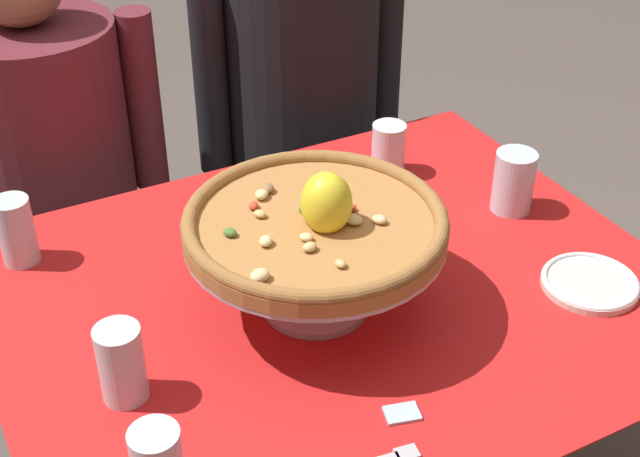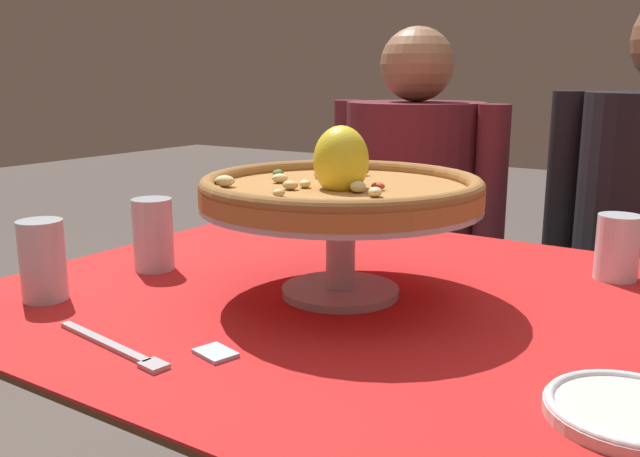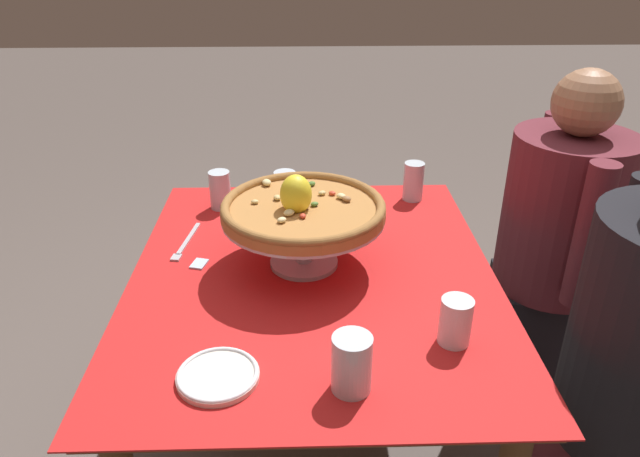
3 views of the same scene
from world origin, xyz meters
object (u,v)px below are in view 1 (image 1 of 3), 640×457
object	(u,v)px
water_glass_side_right	(513,185)
water_glass_back_right	(388,152)
water_glass_back_left	(17,234)
diner_left	(57,192)
pizza	(316,222)
side_plate	(590,282)
water_glass_side_left	(122,367)
pizza_stand	(315,253)
diner_right	(302,128)
sugar_packet	(402,413)

from	to	relation	value
water_glass_side_right	water_glass_back_right	bearing A→B (deg)	120.56
water_glass_back_left	diner_left	world-z (taller)	diner_left
water_glass_side_right	diner_left	xyz separation A→B (m)	(-0.73, 0.71, -0.19)
pizza	side_plate	xyz separation A→B (m)	(0.44, -0.17, -0.16)
water_glass_side_left	side_plate	bearing A→B (deg)	-8.51
pizza_stand	water_glass_back_right	size ratio (longest dim) A/B	3.89
water_glass_side_left	side_plate	world-z (taller)	water_glass_side_left
pizza	diner_right	bearing A→B (deg)	65.05
water_glass_back_left	water_glass_back_right	xyz separation A→B (m)	(0.74, -0.03, -0.01)
pizza	water_glass_back_left	bearing A→B (deg)	138.51
water_glass_back_left	diner_right	size ratio (longest dim) A/B	0.10
water_glass_side_right	sugar_packet	xyz separation A→B (m)	(-0.48, -0.37, -0.05)
pizza	water_glass_back_right	size ratio (longest dim) A/B	3.90
diner_left	diner_right	size ratio (longest dim) A/B	0.96
water_glass_side_left	side_plate	xyz separation A→B (m)	(0.78, -0.12, -0.05)
pizza_stand	water_glass_back_left	distance (m)	0.54
side_plate	water_glass_back_left	bearing A→B (deg)	147.84
pizza_stand	water_glass_back_right	bearing A→B (deg)	43.80
water_glass_side_left	diner_right	distance (m)	1.09
pizza_stand	pizza	xyz separation A→B (m)	(0.00, -0.00, 0.06)
water_glass_side_right	pizza_stand	bearing A→B (deg)	-169.31
diner_right	pizza	bearing A→B (deg)	-114.95
sugar_packet	diner_left	xyz separation A→B (m)	(-0.25, 1.07, -0.14)
water_glass_back_right	water_glass_side_left	xyz separation A→B (m)	(-0.68, -0.38, 0.01)
diner_right	side_plate	bearing A→B (deg)	-85.00
sugar_packet	water_glass_back_left	bearing A→B (deg)	122.18
water_glass_back_left	water_glass_side_right	xyz separation A→B (m)	(0.88, -0.27, -0.00)
water_glass_side_left	diner_left	size ratio (longest dim) A/B	0.11
pizza	water_glass_side_left	size ratio (longest dim) A/B	3.37
water_glass_back_left	water_glass_side_right	bearing A→B (deg)	-16.96
water_glass_back_left	water_glass_side_right	distance (m)	0.92
water_glass_side_left	diner_right	size ratio (longest dim) A/B	0.10
sugar_packet	diner_right	size ratio (longest dim) A/B	0.04
side_plate	diner_right	distance (m)	0.95
water_glass_back_right	sugar_packet	size ratio (longest dim) A/B	2.14
pizza_stand	water_glass_back_right	world-z (taller)	pizza_stand
side_plate	diner_right	xyz separation A→B (m)	(-0.08, 0.94, -0.12)
water_glass_side_right	side_plate	world-z (taller)	water_glass_side_right
diner_left	water_glass_back_left	bearing A→B (deg)	-108.25
pizza_stand	diner_right	xyz separation A→B (m)	(0.36, 0.76, -0.22)
pizza_stand	water_glass_side_left	bearing A→B (deg)	-170.61
side_plate	diner_right	world-z (taller)	diner_right
side_plate	sugar_packet	size ratio (longest dim) A/B	3.31
water_glass_back_right	water_glass_side_right	bearing A→B (deg)	-59.44
water_glass_back_right	water_glass_side_left	world-z (taller)	water_glass_side_left
pizza	water_glass_back_left	distance (m)	0.55
sugar_packet	pizza_stand	bearing A→B (deg)	89.03
pizza	diner_left	bearing A→B (deg)	107.97
water_glass_back_left	sugar_packet	world-z (taller)	water_glass_back_left
water_glass_back_left	water_glass_back_right	world-z (taller)	water_glass_back_left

